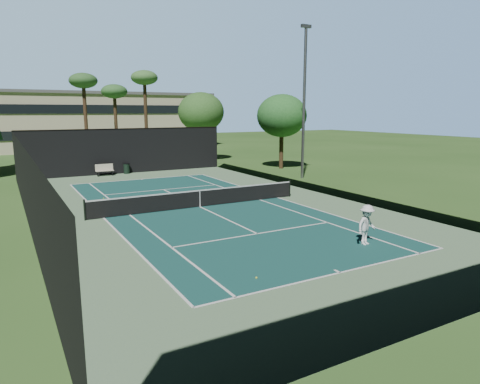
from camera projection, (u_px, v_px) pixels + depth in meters
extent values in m
plane|color=#315921|center=(200.00, 207.00, 24.94)|extent=(160.00, 160.00, 0.00)
cube|color=#61865D|center=(200.00, 207.00, 24.94)|extent=(18.00, 32.00, 0.01)
cube|color=#174A46|center=(200.00, 207.00, 24.94)|extent=(10.97, 23.77, 0.01)
cube|color=white|center=(340.00, 273.00, 14.75)|extent=(10.97, 0.10, 0.01)
cube|color=white|center=(141.00, 179.00, 35.13)|extent=(10.97, 0.10, 0.01)
cube|color=white|center=(257.00, 234.00, 19.45)|extent=(8.23, 0.10, 0.01)
cube|color=white|center=(163.00, 190.00, 30.43)|extent=(8.23, 0.10, 0.01)
cube|color=white|center=(104.00, 218.00, 22.31)|extent=(0.10, 23.77, 0.01)
cube|color=white|center=(278.00, 198.00, 27.57)|extent=(0.10, 23.77, 0.01)
cube|color=white|center=(130.00, 215.00, 22.97)|extent=(0.10, 23.77, 0.01)
cube|color=white|center=(260.00, 200.00, 26.91)|extent=(0.10, 23.77, 0.01)
cube|color=white|center=(200.00, 207.00, 24.94)|extent=(0.10, 12.80, 0.01)
cube|color=white|center=(337.00, 271.00, 14.88)|extent=(0.10, 0.30, 0.01)
cube|color=white|center=(142.00, 179.00, 35.00)|extent=(0.10, 0.30, 0.01)
cylinder|color=black|center=(85.00, 210.00, 21.77)|extent=(0.10, 0.10, 1.10)
cylinder|color=black|center=(290.00, 188.00, 27.91)|extent=(0.10, 0.10, 1.10)
cube|color=black|center=(200.00, 199.00, 24.85)|extent=(12.80, 0.02, 0.92)
cube|color=white|center=(200.00, 191.00, 24.76)|extent=(12.80, 0.04, 0.07)
cube|color=white|center=(200.00, 199.00, 24.85)|extent=(0.05, 0.03, 0.92)
cube|color=black|center=(127.00, 151.00, 38.29)|extent=(18.00, 0.04, 4.00)
cube|color=black|center=(455.00, 251.00, 10.85)|extent=(18.00, 0.04, 4.00)
cube|color=black|center=(321.00, 164.00, 28.89)|extent=(0.04, 32.00, 4.00)
cube|color=black|center=(25.00, 186.00, 20.26)|extent=(0.04, 32.00, 4.00)
cube|color=black|center=(126.00, 129.00, 37.92)|extent=(18.00, 0.06, 0.06)
imported|color=white|center=(367.00, 225.00, 17.78)|extent=(1.20, 0.83, 1.70)
sphere|color=#E2EE36|center=(256.00, 278.00, 14.24)|extent=(0.08, 0.08, 0.08)
sphere|color=#C3CF2F|center=(168.00, 206.00, 25.00)|extent=(0.08, 0.08, 0.08)
sphere|color=#BFDF32|center=(223.00, 199.00, 27.09)|extent=(0.08, 0.08, 0.08)
sphere|color=#CCDB31|center=(104.00, 198.00, 27.31)|extent=(0.07, 0.07, 0.07)
cube|color=beige|center=(105.00, 171.00, 36.89)|extent=(1.50, 0.45, 0.05)
cube|color=beige|center=(104.00, 167.00, 37.01)|extent=(1.50, 0.06, 0.55)
cube|color=black|center=(98.00, 174.00, 36.65)|extent=(0.06, 0.40, 0.42)
cube|color=black|center=(112.00, 173.00, 37.23)|extent=(0.06, 0.40, 0.42)
cylinder|color=black|center=(127.00, 169.00, 38.23)|extent=(0.52, 0.52, 0.90)
cylinder|color=black|center=(126.00, 164.00, 38.15)|extent=(0.56, 0.56, 0.05)
cylinder|color=#49311F|center=(86.00, 124.00, 43.77)|extent=(0.36, 0.36, 8.55)
ellipsoid|color=#2E5C29|center=(83.00, 81.00, 42.98)|extent=(2.80, 2.80, 1.54)
cylinder|color=#45301D|center=(116.00, 127.00, 47.25)|extent=(0.36, 0.36, 7.65)
ellipsoid|color=#2E602B|center=(114.00, 91.00, 46.54)|extent=(2.80, 2.80, 1.54)
cylinder|color=#422E1C|center=(146.00, 121.00, 45.75)|extent=(0.36, 0.36, 9.00)
ellipsoid|color=#3D6E31|center=(144.00, 78.00, 44.92)|extent=(2.80, 2.80, 1.54)
cylinder|color=#4C3020|center=(202.00, 145.00, 48.28)|extent=(0.40, 0.40, 3.52)
ellipsoid|color=#305F25|center=(201.00, 112.00, 47.60)|extent=(5.12, 5.12, 4.35)
cylinder|color=#47321E|center=(281.00, 152.00, 41.64)|extent=(0.40, 0.40, 3.30)
ellipsoid|color=#276629|center=(282.00, 116.00, 41.00)|extent=(4.80, 4.80, 4.08)
cube|color=beige|center=(74.00, 122.00, 63.65)|extent=(40.00, 12.00, 8.00)
cube|color=#59595B|center=(72.00, 93.00, 62.89)|extent=(40.50, 12.50, 0.40)
cube|color=black|center=(81.00, 134.00, 58.76)|extent=(38.00, 0.15, 1.20)
cube|color=black|center=(80.00, 109.00, 58.13)|extent=(38.00, 0.15, 1.20)
cylinder|color=gray|center=(304.00, 105.00, 34.73)|extent=(0.24, 0.24, 12.00)
cube|color=gray|center=(306.00, 26.00, 33.60)|extent=(0.90, 0.25, 0.25)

